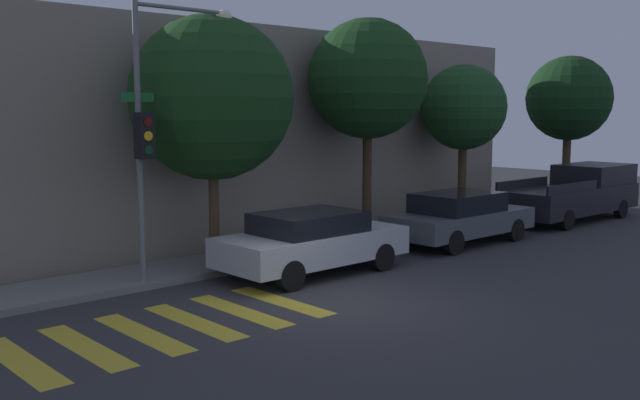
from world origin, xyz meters
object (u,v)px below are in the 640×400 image
at_px(traffic_light_pole, 162,105).
at_px(tree_behind_truck, 569,99).
at_px(sedan_near_corner, 311,241).
at_px(pickup_truck, 575,193).
at_px(tree_near_corner, 212,98).
at_px(tree_midblock, 368,79).
at_px(sedan_middle, 459,217).
at_px(tree_far_end, 464,108).

xyz_separation_m(traffic_light_pole, tree_behind_truck, (17.24, 0.63, 0.33)).
relative_size(sedan_near_corner, pickup_truck, 0.74).
bearing_deg(pickup_truck, tree_behind_truck, 33.74).
xyz_separation_m(tree_near_corner, tree_midblock, (4.95, -0.00, 0.55)).
xyz_separation_m(traffic_light_pole, tree_near_corner, (1.61, 0.63, 0.16)).
distance_m(sedan_middle, tree_near_corner, 7.46).
height_order(traffic_light_pole, sedan_middle, traffic_light_pole).
xyz_separation_m(pickup_truck, tree_midblock, (-7.83, 1.90, 3.48)).
bearing_deg(tree_behind_truck, sedan_middle, -168.19).
distance_m(traffic_light_pole, sedan_near_corner, 4.26).
height_order(sedan_middle, tree_midblock, tree_midblock).
bearing_deg(tree_far_end, sedan_near_corner, -166.61).
distance_m(tree_far_end, tree_behind_truck, 6.42).
distance_m(sedan_middle, tree_far_end, 4.39).
relative_size(sedan_middle, tree_near_corner, 0.79).
bearing_deg(traffic_light_pole, tree_far_end, 3.33).
bearing_deg(tree_far_end, sedan_middle, -144.75).
bearing_deg(tree_near_corner, tree_behind_truck, 0.00).
bearing_deg(traffic_light_pole, pickup_truck, -5.05).
relative_size(traffic_light_pole, tree_near_corner, 1.02).
xyz_separation_m(sedan_near_corner, pickup_truck, (11.55, 0.00, 0.15)).
relative_size(tree_near_corner, tree_midblock, 0.94).
xyz_separation_m(tree_midblock, tree_behind_truck, (10.68, 0.00, -0.39)).
distance_m(sedan_middle, tree_behind_truck, 9.85).
relative_size(sedan_near_corner, sedan_middle, 0.97).
distance_m(sedan_middle, tree_midblock, 4.40).
distance_m(sedan_near_corner, tree_far_end, 8.71).
bearing_deg(sedan_middle, pickup_truck, 0.00).
height_order(traffic_light_pole, tree_near_corner, traffic_light_pole).
bearing_deg(traffic_light_pole, tree_near_corner, 21.41).
bearing_deg(sedan_middle, sedan_near_corner, 180.00).
xyz_separation_m(sedan_near_corner, tree_far_end, (7.99, 1.90, 2.89)).
bearing_deg(pickup_truck, traffic_light_pole, 174.95).
height_order(pickup_truck, tree_far_end, tree_far_end).
distance_m(sedan_near_corner, tree_near_corner, 3.82).
relative_size(traffic_light_pole, sedan_near_corner, 1.33).
relative_size(sedan_near_corner, tree_far_end, 0.87).
bearing_deg(tree_midblock, tree_far_end, 0.00).
relative_size(pickup_truck, tree_far_end, 1.17).
height_order(sedan_middle, tree_near_corner, tree_near_corner).
bearing_deg(tree_midblock, pickup_truck, -13.66).
height_order(sedan_near_corner, sedan_middle, sedan_middle).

